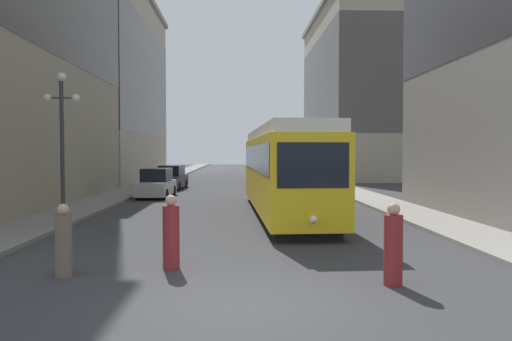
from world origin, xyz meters
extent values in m
plane|color=#38383A|center=(0.00, 0.00, 0.00)|extent=(200.00, 200.00, 0.00)
cube|color=gray|center=(-7.77, 40.00, 0.07)|extent=(2.52, 120.00, 0.15)
cube|color=gray|center=(7.77, 40.00, 0.07)|extent=(2.52, 120.00, 0.15)
cube|color=black|center=(1.90, 12.79, 0.17)|extent=(2.65, 13.25, 0.35)
cube|color=gold|center=(1.90, 12.79, 1.90)|extent=(3.08, 14.41, 3.10)
cube|color=black|center=(1.90, 12.79, 2.60)|extent=(3.09, 13.84, 1.08)
cube|color=silver|center=(1.90, 12.79, 3.67)|extent=(2.86, 14.12, 0.44)
cube|color=black|center=(2.14, 5.65, 2.44)|extent=(2.21, 0.15, 1.40)
sphere|color=#F2EACC|center=(2.15, 5.58, 0.80)|extent=(0.24, 0.24, 0.24)
cube|color=black|center=(5.58, 32.22, 0.17)|extent=(2.21, 10.96, 0.35)
cube|color=#B7B7BA|center=(5.58, 32.22, 1.90)|extent=(2.60, 11.91, 3.10)
cube|color=black|center=(5.58, 32.22, 2.44)|extent=(2.63, 11.43, 1.30)
cube|color=black|center=(5.60, 26.29, 2.21)|extent=(2.30, 0.09, 1.71)
cylinder|color=black|center=(-6.15, 26.70, 0.32)|extent=(0.22, 0.65, 0.64)
cylinder|color=black|center=(-5.98, 29.78, 0.32)|extent=(0.22, 0.65, 0.64)
cylinder|color=black|center=(-4.44, 26.60, 0.32)|extent=(0.22, 0.65, 0.64)
cylinder|color=black|center=(-4.27, 29.68, 0.32)|extent=(0.22, 0.65, 0.64)
cube|color=black|center=(-5.21, 28.19, 0.60)|extent=(2.08, 5.07, 0.84)
cube|color=black|center=(-5.20, 28.31, 1.42)|extent=(1.74, 2.82, 0.80)
cylinder|color=black|center=(-6.12, 20.01, 0.32)|extent=(0.21, 0.65, 0.64)
cylinder|color=black|center=(-6.01, 22.71, 0.32)|extent=(0.21, 0.65, 0.64)
cylinder|color=black|center=(-4.41, 19.94, 0.32)|extent=(0.21, 0.65, 0.64)
cylinder|color=black|center=(-4.30, 22.64, 0.32)|extent=(0.21, 0.65, 0.64)
cube|color=#B2B2B7|center=(-5.21, 21.33, 0.60)|extent=(1.97, 4.42, 0.84)
cube|color=black|center=(-5.21, 21.44, 1.42)|extent=(1.68, 2.45, 0.80)
cylinder|color=#6B5B4C|center=(-4.11, 2.20, 0.71)|extent=(0.37, 0.37, 1.43)
sphere|color=tan|center=(-4.11, 2.20, 1.54)|extent=(0.26, 0.26, 0.26)
cylinder|color=maroon|center=(-1.77, 2.85, 0.77)|extent=(0.40, 0.40, 1.54)
sphere|color=tan|center=(-1.77, 2.85, 1.67)|extent=(0.28, 0.28, 0.28)
cylinder|color=maroon|center=(3.16, 1.19, 0.76)|extent=(0.40, 0.40, 1.51)
sphere|color=tan|center=(3.16, 1.19, 1.63)|extent=(0.27, 0.27, 0.27)
cylinder|color=#333338|center=(-7.11, 10.54, 2.90)|extent=(0.16, 0.16, 5.50)
sphere|color=white|center=(-7.11, 10.54, 5.81)|extent=(0.36, 0.36, 0.36)
sphere|color=white|center=(-7.66, 10.54, 4.99)|extent=(0.31, 0.31, 0.31)
sphere|color=white|center=(-6.56, 10.54, 4.99)|extent=(0.31, 0.31, 0.31)
cube|color=#333338|center=(-7.11, 10.54, 4.99)|extent=(1.10, 0.06, 0.06)
cube|color=#B2A893|center=(-15.59, 39.72, 9.07)|extent=(13.13, 23.56, 18.13)
cube|color=#595451|center=(-15.59, 39.72, 9.97)|extent=(13.17, 23.60, 10.88)
cube|color=#B2A893|center=(16.14, 45.60, 9.16)|extent=(14.22, 22.48, 18.33)
cube|color=#595451|center=(16.14, 45.60, 10.08)|extent=(14.26, 22.52, 11.00)
cube|color=gray|center=(16.14, 45.60, 18.58)|extent=(14.82, 23.08, 0.50)
camera|label=1|loc=(-0.16, -8.79, 2.85)|focal=33.63mm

